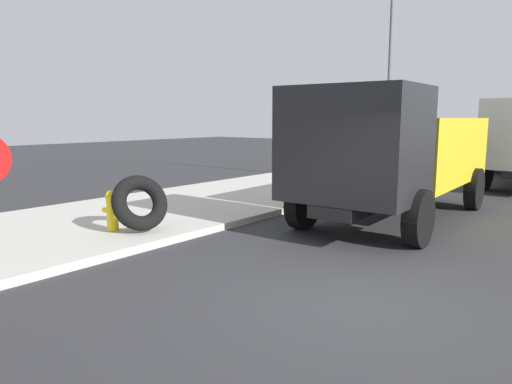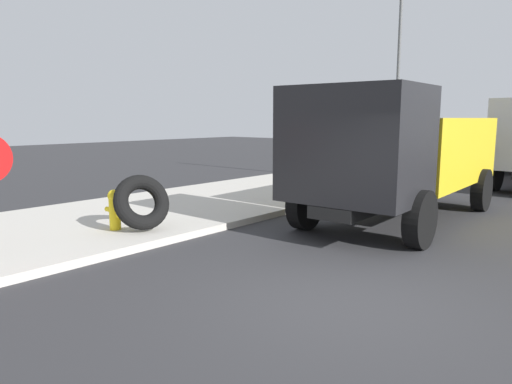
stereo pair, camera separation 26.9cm
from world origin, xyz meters
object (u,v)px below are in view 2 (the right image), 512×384
(dump_truck_yellow, at_px, (400,152))
(street_light_pole, at_px, (398,86))
(fire_hydrant, at_px, (115,208))
(loose_tire, at_px, (142,202))

(dump_truck_yellow, bearing_deg, street_light_pole, 25.29)
(fire_hydrant, height_order, dump_truck_yellow, dump_truck_yellow)
(dump_truck_yellow, relative_size, street_light_pole, 1.05)
(loose_tire, height_order, street_light_pole, street_light_pole)
(fire_hydrant, relative_size, dump_truck_yellow, 0.12)
(fire_hydrant, distance_m, dump_truck_yellow, 6.49)
(loose_tire, bearing_deg, fire_hydrant, 122.57)
(fire_hydrant, xyz_separation_m, dump_truck_yellow, (5.23, -3.70, 1.02))
(dump_truck_yellow, distance_m, street_light_pole, 6.99)
(fire_hydrant, relative_size, loose_tire, 0.72)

